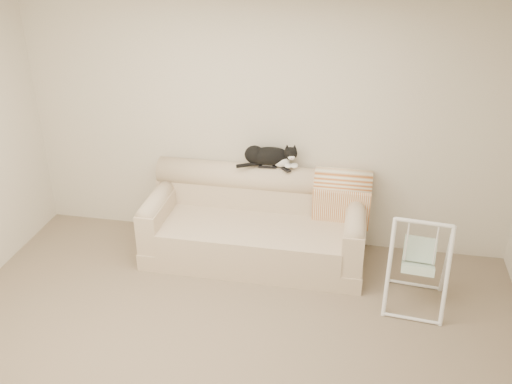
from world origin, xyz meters
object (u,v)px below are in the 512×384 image
(sofa, at_px, (256,224))
(remote_b, at_px, (285,168))
(tuxedo_cat, at_px, (269,156))
(baby_swing, at_px, (418,263))
(remote_a, at_px, (267,166))

(sofa, bearing_deg, remote_b, 39.21)
(tuxedo_cat, bearing_deg, baby_swing, -27.63)
(remote_a, distance_m, remote_b, 0.18)
(sofa, relative_size, tuxedo_cat, 3.56)
(sofa, distance_m, remote_b, 0.64)
(sofa, xyz_separation_m, remote_b, (0.25, 0.21, 0.56))
(remote_a, bearing_deg, remote_b, -5.04)
(remote_a, height_order, remote_b, remote_a)
(remote_a, height_order, baby_swing, remote_a)
(sofa, bearing_deg, baby_swing, -18.79)
(remote_a, relative_size, baby_swing, 0.21)
(remote_a, distance_m, tuxedo_cat, 0.11)
(remote_b, xyz_separation_m, baby_swing, (1.31, -0.74, -0.48))
(sofa, xyz_separation_m, remote_a, (0.08, 0.22, 0.56))
(baby_swing, bearing_deg, remote_a, 153.18)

